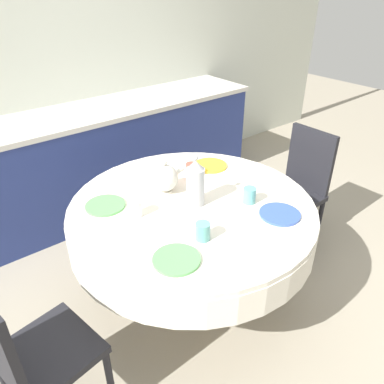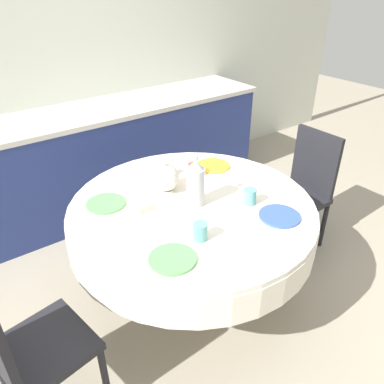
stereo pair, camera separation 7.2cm
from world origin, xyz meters
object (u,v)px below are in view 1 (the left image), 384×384
Objects in this scene: chair_right at (29,352)px; teapot at (165,178)px; chair_left at (299,184)px; coffee_carafe at (195,183)px.

chair_right is 1.14m from teapot.
chair_left is 1.00× the size of chair_right.
coffee_carafe is at bearing -75.92° from teapot.
chair_left is at bearing -10.46° from teapot.
chair_right is 1.15m from coffee_carafe.
coffee_carafe reaches higher than teapot.
chair_right is at bearing -158.78° from teapot.
teapot reaches higher than chair_left.
chair_left is 4.05× the size of teapot.
coffee_carafe is (-1.05, -0.02, 0.39)m from chair_left.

